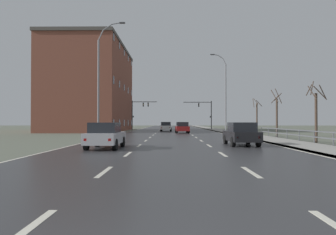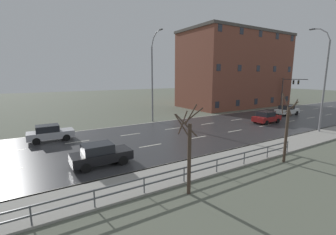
{
  "view_description": "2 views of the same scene",
  "coord_description": "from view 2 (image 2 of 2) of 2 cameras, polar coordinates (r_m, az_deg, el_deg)",
  "views": [
    {
      "loc": [
        -0.2,
        -2.52,
        1.62
      ],
      "look_at": [
        -0.9,
        68.27,
        2.56
      ],
      "focal_mm": 33.3,
      "sensor_mm": 36.0,
      "label": 1
    },
    {
      "loc": [
        20.05,
        14.68,
        6.19
      ],
      "look_at": [
        0.0,
        26.87,
        1.92
      ],
      "focal_mm": 24.48,
      "sensor_mm": 36.0,
      "label": 2
    }
  ],
  "objects": [
    {
      "name": "bare_tree_mid",
      "position": [
        18.41,
        27.39,
        -2.99
      ],
      "size": [
        1.18,
        1.24,
        5.06
      ],
      "color": "#423328",
      "rests_on": "ground"
    },
    {
      "name": "ground_plane",
      "position": [
        39.39,
        27.28,
        0.02
      ],
      "size": [
        160.0,
        160.0,
        0.12
      ],
      "color": "#5B6051"
    },
    {
      "name": "street_lamp_left_bank",
      "position": [
        30.99,
        -3.81,
        9.46
      ],
      "size": [
        2.8,
        0.24,
        11.8
      ],
      "color": "slate",
      "rests_on": "ground"
    },
    {
      "name": "car_near_right",
      "position": [
        16.88,
        -16.44,
        -8.74
      ],
      "size": [
        1.89,
        4.13,
        1.57
      ],
      "rotation": [
        0.0,
        0.0,
        0.01
      ],
      "color": "black",
      "rests_on": "ground"
    },
    {
      "name": "car_distant",
      "position": [
        41.37,
        27.5,
        1.65
      ],
      "size": [
        1.93,
        4.15,
        1.57
      ],
      "rotation": [
        0.0,
        0.0,
        -0.03
      ],
      "color": "silver",
      "rests_on": "ground"
    },
    {
      "name": "traffic_signal_left",
      "position": [
        51.74,
        27.75,
        6.7
      ],
      "size": [
        4.95,
        0.36,
        5.8
      ],
      "color": "#38383A",
      "rests_on": "ground"
    },
    {
      "name": "brick_building",
      "position": [
        50.33,
        16.32,
        11.3
      ],
      "size": [
        11.53,
        22.77,
        14.82
      ],
      "color": "brown",
      "rests_on": "ground"
    },
    {
      "name": "road_asphalt_strip",
      "position": [
        49.94,
        34.54,
        1.37
      ],
      "size": [
        14.0,
        120.0,
        0.03
      ],
      "color": "#303033",
      "rests_on": "ground"
    },
    {
      "name": "street_lamp_midground",
      "position": [
        30.04,
        34.26,
        7.37
      ],
      "size": [
        2.28,
        0.24,
        11.33
      ],
      "color": "slate",
      "rests_on": "ground"
    },
    {
      "name": "bare_tree_near",
      "position": [
        12.03,
        5.2,
        -8.72
      ],
      "size": [
        1.52,
        1.64,
        4.8
      ],
      "color": "#423328",
      "rests_on": "ground"
    },
    {
      "name": "car_mid_centre",
      "position": [
        24.82,
        -27.31,
        -3.4
      ],
      "size": [
        1.87,
        4.12,
        1.57
      ],
      "rotation": [
        0.0,
        0.0,
        -0.01
      ],
      "color": "#B7B7BC",
      "rests_on": "ground"
    },
    {
      "name": "car_far_right",
      "position": [
        32.99,
        23.3,
        0.06
      ],
      "size": [
        1.99,
        4.18,
        1.57
      ],
      "rotation": [
        0.0,
        0.0,
        0.05
      ],
      "color": "maroon",
      "rests_on": "ground"
    },
    {
      "name": "guardrail",
      "position": [
        12.09,
        -11.72,
        -16.92
      ],
      "size": [
        0.07,
        28.27,
        1.0
      ],
      "color": "#515459",
      "rests_on": "ground"
    }
  ]
}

